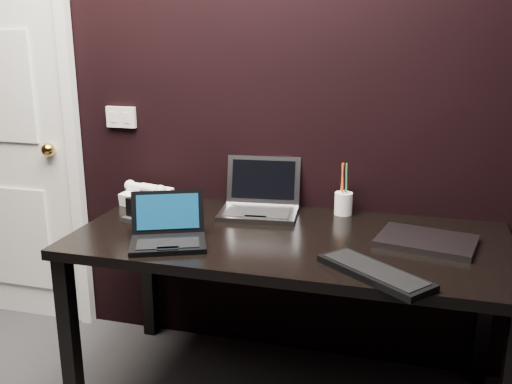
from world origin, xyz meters
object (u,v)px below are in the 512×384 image
(closed_laptop, at_px, (427,241))
(pen_cup, at_px, (343,202))
(mobile_phone, at_px, (131,213))
(desk, at_px, (289,254))
(netbook, at_px, (168,234))
(desk_phone, at_px, (147,196))
(ext_keyboard, at_px, (375,272))
(silver_laptop, at_px, (260,204))

(closed_laptop, distance_m, pen_cup, 0.45)
(mobile_phone, bearing_deg, desk, 0.24)
(netbook, xyz_separation_m, desk_phone, (-0.31, 0.44, 0.01))
(ext_keyboard, height_order, pen_cup, pen_cup)
(netbook, bearing_deg, closed_laptop, 15.14)
(closed_laptop, bearing_deg, pen_cup, 141.17)
(desk_phone, bearing_deg, pen_cup, 6.19)
(silver_laptop, xyz_separation_m, closed_laptop, (0.71, -0.20, -0.03))
(ext_keyboard, distance_m, closed_laptop, 0.39)
(desk, relative_size, pen_cup, 7.34)
(desk, relative_size, desk_phone, 7.03)
(desk_phone, bearing_deg, netbook, -55.34)
(desk, xyz_separation_m, closed_laptop, (0.52, 0.05, 0.09))
(closed_laptop, height_order, mobile_phone, mobile_phone)
(netbook, xyz_separation_m, closed_laptop, (0.95, 0.26, -0.02))
(closed_laptop, relative_size, pen_cup, 1.71)
(mobile_phone, height_order, pen_cup, pen_cup)
(silver_laptop, xyz_separation_m, desk_phone, (-0.54, -0.01, -0.00))
(desk, relative_size, silver_laptop, 4.64)
(ext_keyboard, distance_m, mobile_phone, 1.08)
(ext_keyboard, relative_size, closed_laptop, 1.03)
(desk, distance_m, desk_phone, 0.78)
(desk, height_order, desk_phone, desk_phone)
(silver_laptop, bearing_deg, mobile_phone, -153.24)
(silver_laptop, bearing_deg, netbook, -117.57)
(desk_phone, xyz_separation_m, pen_cup, (0.90, 0.10, 0.01))
(desk, bearing_deg, netbook, -154.17)
(silver_laptop, height_order, mobile_phone, silver_laptop)
(silver_laptop, xyz_separation_m, ext_keyboard, (0.54, -0.55, -0.03))
(netbook, height_order, desk_phone, netbook)
(desk, bearing_deg, silver_laptop, 127.09)
(desk_phone, height_order, pen_cup, pen_cup)
(netbook, height_order, closed_laptop, netbook)
(closed_laptop, xyz_separation_m, desk_phone, (-1.25, 0.19, 0.03))
(desk, height_order, mobile_phone, mobile_phone)
(closed_laptop, distance_m, desk_phone, 1.27)
(desk_phone, bearing_deg, silver_laptop, 1.29)
(desk, xyz_separation_m, ext_keyboard, (0.35, -0.30, 0.09))
(desk, distance_m, closed_laptop, 0.53)
(desk_phone, bearing_deg, ext_keyboard, -26.30)
(netbook, bearing_deg, pen_cup, 42.18)
(netbook, xyz_separation_m, mobile_phone, (-0.26, 0.20, 0.00))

